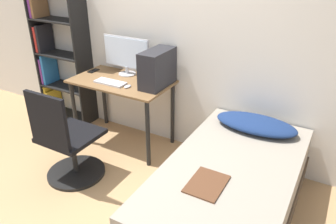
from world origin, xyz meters
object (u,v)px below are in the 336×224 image
at_px(monitor, 126,54).
at_px(keyboard, 110,82).
at_px(bookshelf, 56,54).
at_px(pc_tower, 157,68).
at_px(office_chair, 67,146).
at_px(bed, 228,194).

relative_size(monitor, keyboard, 1.70).
relative_size(bookshelf, pc_tower, 3.88).
height_order(monitor, keyboard, monitor).
relative_size(keyboard, pc_tower, 0.78).
relative_size(office_chair, bed, 0.53).
relative_size(bookshelf, monitor, 2.92).
xyz_separation_m(bookshelf, keyboard, (1.07, -0.29, -0.07)).
xyz_separation_m(office_chair, monitor, (0.00, 1.00, 0.63)).
bearing_deg(monitor, pc_tower, -15.16).
xyz_separation_m(bed, monitor, (-1.52, 0.79, 0.72)).
bearing_deg(bed, monitor, 152.56).
distance_m(office_chair, monitor, 1.18).
relative_size(bookshelf, office_chair, 1.80).
bearing_deg(bookshelf, monitor, 1.68).
relative_size(bookshelf, keyboard, 4.97).
bearing_deg(bookshelf, bed, -16.40).
distance_m(monitor, pc_tower, 0.49).
xyz_separation_m(bookshelf, office_chair, (1.06, -0.97, -0.48)).
bearing_deg(office_chair, keyboard, 89.01).
xyz_separation_m(monitor, keyboard, (0.01, -0.32, -0.22)).
xyz_separation_m(bookshelf, monitor, (1.06, 0.03, 0.14)).
height_order(bookshelf, office_chair, bookshelf).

